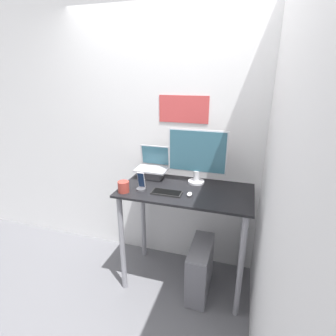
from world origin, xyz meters
TOP-DOWN VIEW (x-y plane):
  - ground_plane at (0.00, 0.00)m, footprint 12.00×12.00m
  - wall_back at (-0.00, 0.69)m, footprint 6.00×0.06m
  - wall_side_right at (0.65, 0.00)m, footprint 0.05×6.00m
  - desk at (0.00, 0.30)m, footprint 1.13×0.60m
  - laptop at (-0.38, 0.49)m, footprint 0.29×0.23m
  - monitor at (0.06, 0.48)m, footprint 0.52×0.15m
  - keyboard at (-0.13, 0.18)m, footprint 0.25×0.11m
  - mouse at (0.06, 0.19)m, footprint 0.04×0.07m
  - cell_phone at (-0.36, 0.18)m, footprint 0.08×0.08m
  - computer_tower at (0.17, 0.22)m, footprint 0.18×0.48m
  - mug at (-0.49, 0.10)m, footprint 0.09×0.09m

SIDE VIEW (x-z plane):
  - ground_plane at x=0.00m, z-range 0.00..0.00m
  - computer_tower at x=0.17m, z-range 0.00..0.49m
  - desk at x=0.00m, z-range 0.29..1.26m
  - keyboard at x=-0.13m, z-range 0.97..0.99m
  - mouse at x=0.06m, z-range 0.97..1.00m
  - cell_phone at x=-0.36m, z-range 0.94..1.10m
  - mug at x=-0.49m, z-range 0.97..1.07m
  - laptop at x=-0.38m, z-range 0.91..1.20m
  - monitor at x=0.06m, z-range 0.99..1.48m
  - wall_side_right at x=0.65m, z-range 0.00..2.60m
  - wall_back at x=0.00m, z-range 0.00..2.60m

